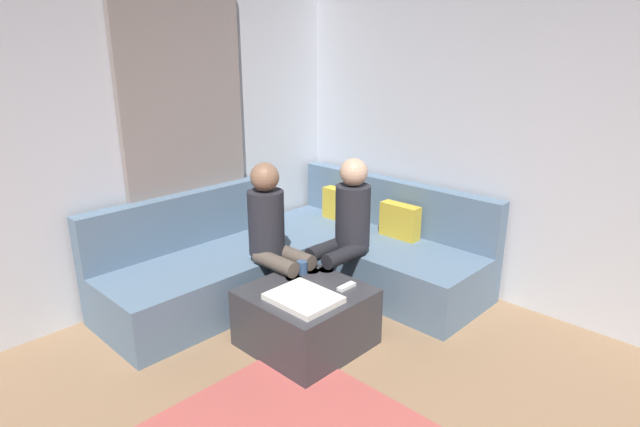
{
  "coord_description": "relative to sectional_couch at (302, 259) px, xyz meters",
  "views": [
    {
      "loc": [
        0.89,
        -0.97,
        2.04
      ],
      "look_at": [
        -1.63,
        1.63,
        0.85
      ],
      "focal_mm": 29.09,
      "sensor_mm": 36.0,
      "label": 1
    }
  ],
  "objects": [
    {
      "name": "wall_back",
      "position": [
        2.08,
        1.06,
        1.07
      ],
      "size": [
        6.0,
        0.12,
        2.7
      ],
      "primitive_type": "cube",
      "color": "silver",
      "rests_on": "ground_plane"
    },
    {
      "name": "wall_left",
      "position": [
        -0.86,
        -1.88,
        1.07
      ],
      "size": [
        0.12,
        6.0,
        2.7
      ],
      "primitive_type": "cube",
      "color": "silver",
      "rests_on": "ground_plane"
    },
    {
      "name": "curtain_panel",
      "position": [
        -0.76,
        -0.58,
        0.97
      ],
      "size": [
        0.06,
        1.1,
        2.5
      ],
      "primitive_type": "cube",
      "color": "gray",
      "rests_on": "ground_plane"
    },
    {
      "name": "sectional_couch",
      "position": [
        0.0,
        0.0,
        0.0
      ],
      "size": [
        2.1,
        2.55,
        0.87
      ],
      "color": "slate",
      "rests_on": "ground_plane"
    },
    {
      "name": "ottoman",
      "position": [
        0.65,
        -0.6,
        -0.07
      ],
      "size": [
        0.76,
        0.76,
        0.42
      ],
      "primitive_type": "cube",
      "color": "#333338",
      "rests_on": "ground_plane"
    },
    {
      "name": "folded_blanket",
      "position": [
        0.75,
        -0.72,
        0.16
      ],
      "size": [
        0.44,
        0.36,
        0.04
      ],
      "primitive_type": "cube",
      "color": "white",
      "rests_on": "ottoman"
    },
    {
      "name": "coffee_mug",
      "position": [
        0.43,
        -0.42,
        0.19
      ],
      "size": [
        0.08,
        0.08,
        0.1
      ],
      "primitive_type": "cylinder",
      "color": "#334C72",
      "rests_on": "ottoman"
    },
    {
      "name": "game_remote",
      "position": [
        0.83,
        -0.38,
        0.15
      ],
      "size": [
        0.05,
        0.15,
        0.02
      ],
      "primitive_type": "cube",
      "color": "white",
      "rests_on": "ottoman"
    },
    {
      "name": "person_on_couch_back",
      "position": [
        0.43,
        0.06,
        0.38
      ],
      "size": [
        0.3,
        0.6,
        1.2
      ],
      "rotation": [
        0.0,
        0.0,
        3.14
      ],
      "color": "black",
      "rests_on": "ground_plane"
    },
    {
      "name": "person_on_couch_side",
      "position": [
        0.15,
        -0.43,
        0.38
      ],
      "size": [
        0.6,
        0.3,
        1.2
      ],
      "rotation": [
        0.0,
        0.0,
        -1.57
      ],
      "color": "brown",
      "rests_on": "ground_plane"
    }
  ]
}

